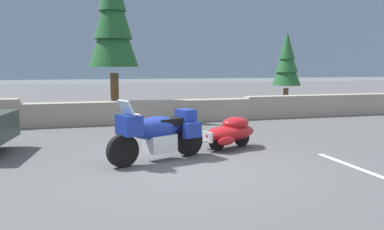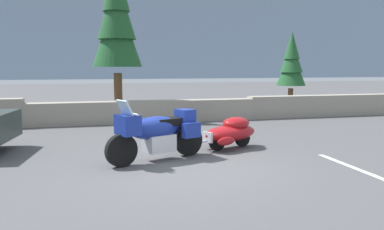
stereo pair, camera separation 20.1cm
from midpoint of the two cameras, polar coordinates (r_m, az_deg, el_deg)
The scene contains 8 objects.
ground_plane at distance 7.62m, azimuth -0.23°, elevation -7.81°, with size 80.00×80.00×0.00m, color #4C4C4F.
stone_guard_wall at distance 13.64m, azimuth -7.30°, elevation 0.64°, with size 24.00×0.62×0.95m.
distant_ridgeline at distance 103.65m, azimuth -13.33°, elevation 10.33°, with size 240.00×80.00×16.00m, color #7F93AD.
touring_motorcycle at distance 8.03m, azimuth -4.57°, elevation -2.52°, with size 2.19×1.25×1.33m.
car_shaped_trailer at distance 9.32m, azimuth 6.41°, elevation -2.50°, with size 2.17×1.22×0.76m.
pine_tree_tall at distance 14.63m, azimuth -10.82°, elevation 14.19°, with size 1.81×1.81×6.05m.
pine_tree_secondary at distance 17.71m, azimuth 14.95°, elevation 7.70°, with size 1.29×1.29×3.52m.
parking_stripe_marker at distance 7.78m, azimuth 26.61°, elevation -8.24°, with size 0.12×3.60×0.01m, color silver.
Camera 2 is at (-1.67, -7.17, 1.97)m, focal length 35.72 mm.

